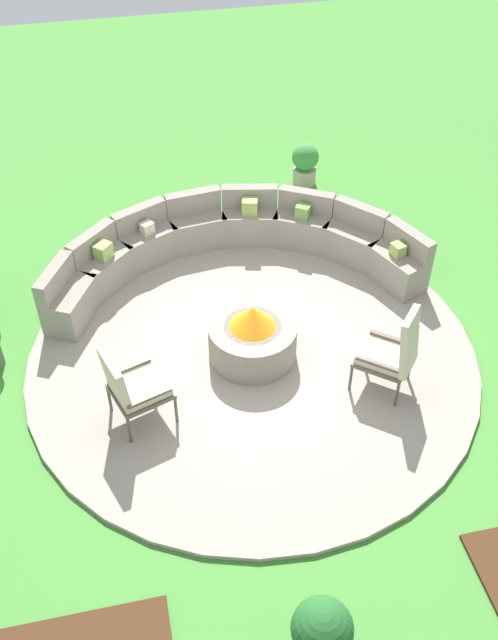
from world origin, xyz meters
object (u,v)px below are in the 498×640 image
at_px(lounge_chair_front_left, 132,385).
at_px(fire_pit, 253,337).
at_px(curved_stone_bench, 229,246).
at_px(lounge_chair_front_right, 393,352).
at_px(potted_plant_4, 322,632).
at_px(potted_plant_0, 305,163).

bearing_deg(lounge_chair_front_left, fire_pit, 96.57).
relative_size(fire_pit, curved_stone_bench, 0.21).
distance_m(lounge_chair_front_left, lounge_chair_front_right, 2.92).
xyz_separation_m(curved_stone_bench, lounge_chair_front_right, (1.35, -2.67, 0.25)).
xyz_separation_m(lounge_chair_front_left, potted_plant_4, (1.27, -2.92, -0.20)).
xyz_separation_m(lounge_chair_front_left, lounge_chair_front_right, (2.92, -0.15, 0.03)).
xyz_separation_m(curved_stone_bench, lounge_chair_front_left, (-1.57, -2.52, 0.22)).
bearing_deg(potted_plant_0, lounge_chair_front_right, -93.52).
bearing_deg(lounge_chair_front_right, potted_plant_4, -171.63).
xyz_separation_m(fire_pit, potted_plant_0, (1.71, 3.78, 0.01)).
xyz_separation_m(potted_plant_0, potted_plant_4, (-1.93, -7.41, 0.04)).
height_order(lounge_chair_front_right, potted_plant_4, lounge_chair_front_right).
height_order(curved_stone_bench, lounge_chair_front_right, lounge_chair_front_right).
height_order(fire_pit, lounge_chair_front_right, lounge_chair_front_right).
bearing_deg(curved_stone_bench, lounge_chair_front_left, -121.87).
relative_size(lounge_chair_front_right, potted_plant_4, 1.60).
relative_size(lounge_chair_front_left, potted_plant_0, 1.51).
bearing_deg(fire_pit, potted_plant_0, 65.63).
bearing_deg(fire_pit, lounge_chair_front_left, -154.48).
height_order(curved_stone_bench, lounge_chair_front_left, lounge_chair_front_left).
xyz_separation_m(curved_stone_bench, potted_plant_4, (-0.30, -5.45, 0.02)).
bearing_deg(curved_stone_bench, fire_pit, -92.35).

